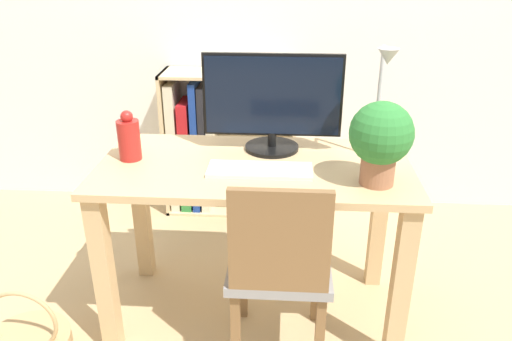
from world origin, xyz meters
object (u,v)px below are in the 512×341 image
(potted_plant, at_px, (381,138))
(chair, at_px, (279,264))
(keyboard, at_px, (260,170))
(bookshelf, at_px, (207,145))
(monitor, at_px, (272,100))
(desk_lamp, at_px, (382,93))
(vase, at_px, (129,138))

(potted_plant, distance_m, chair, 0.61)
(potted_plant, bearing_deg, chair, -163.43)
(keyboard, bearing_deg, bookshelf, 110.00)
(monitor, relative_size, desk_lamp, 1.25)
(bookshelf, bearing_deg, potted_plant, -54.18)
(keyboard, distance_m, desk_lamp, 0.56)
(monitor, relative_size, vase, 2.80)
(potted_plant, bearing_deg, desk_lamp, 82.83)
(vase, distance_m, chair, 0.79)
(keyboard, relative_size, vase, 1.96)
(bookshelf, bearing_deg, chair, -69.13)
(vase, xyz_separation_m, bookshelf, (0.15, 0.98, -0.41))
(monitor, relative_size, keyboard, 1.43)
(keyboard, distance_m, chair, 0.37)
(vase, bearing_deg, keyboard, -10.07)
(monitor, relative_size, bookshelf, 0.66)
(vase, height_order, chair, vase)
(vase, height_order, bookshelf, vase)
(monitor, bearing_deg, potted_plant, -38.81)
(keyboard, xyz_separation_m, vase, (-0.54, 0.10, 0.08))
(keyboard, relative_size, potted_plant, 1.31)
(desk_lamp, distance_m, potted_plant, 0.24)
(keyboard, xyz_separation_m, desk_lamp, (0.46, 0.14, 0.28))
(vase, relative_size, potted_plant, 0.67)
(potted_plant, bearing_deg, vase, 170.16)
(keyboard, height_order, desk_lamp, desk_lamp)
(keyboard, height_order, potted_plant, potted_plant)
(keyboard, distance_m, vase, 0.56)
(monitor, distance_m, keyboard, 0.33)
(keyboard, xyz_separation_m, chair, (0.09, -0.18, -0.31))
(monitor, xyz_separation_m, keyboard, (-0.04, -0.25, -0.21))
(desk_lamp, height_order, potted_plant, desk_lamp)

